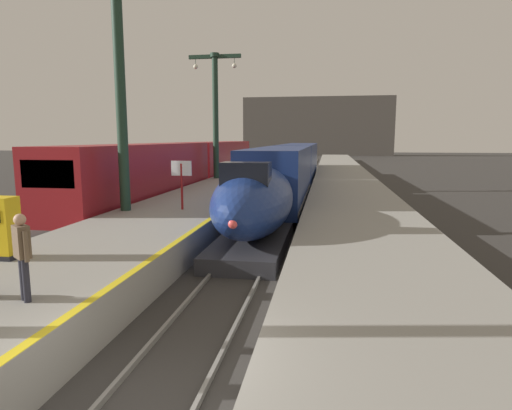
{
  "coord_description": "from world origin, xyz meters",
  "views": [
    {
      "loc": [
        2.65,
        -5.52,
        4.12
      ],
      "look_at": [
        0.2,
        9.44,
        1.8
      ],
      "focal_mm": 30.57,
      "sensor_mm": 36.0,
      "label": 1
    }
  ],
  "objects_px": {
    "passenger_near_edge": "(22,250)",
    "ticket_machine_yellow": "(3,230)",
    "station_column_far": "(215,104)",
    "regional_train_adjacent": "(191,164)",
    "highspeed_train_main": "(290,170)",
    "passenger_mid_platform": "(233,176)",
    "station_column_mid": "(119,67)",
    "departure_info_board": "(182,175)"
  },
  "relations": [
    {
      "from": "regional_train_adjacent",
      "to": "passenger_near_edge",
      "type": "xyz_separation_m",
      "value": [
        5.13,
        -26.38,
        -0.09
      ]
    },
    {
      "from": "station_column_far",
      "to": "passenger_near_edge",
      "type": "xyz_separation_m",
      "value": [
        2.93,
        -25.9,
        -4.65
      ]
    },
    {
      "from": "passenger_mid_platform",
      "to": "regional_train_adjacent",
      "type": "bearing_deg",
      "value": 119.64
    },
    {
      "from": "station_column_far",
      "to": "ticket_machine_yellow",
      "type": "xyz_separation_m",
      "value": [
        0.35,
        -23.27,
        -4.9
      ]
    },
    {
      "from": "station_column_mid",
      "to": "passenger_mid_platform",
      "type": "distance_m",
      "value": 8.77
    },
    {
      "from": "passenger_near_edge",
      "to": "ticket_machine_yellow",
      "type": "distance_m",
      "value": 3.69
    },
    {
      "from": "passenger_mid_platform",
      "to": "ticket_machine_yellow",
      "type": "height_order",
      "value": "passenger_mid_platform"
    },
    {
      "from": "highspeed_train_main",
      "to": "departure_info_board",
      "type": "height_order",
      "value": "highspeed_train_main"
    },
    {
      "from": "highspeed_train_main",
      "to": "departure_info_board",
      "type": "distance_m",
      "value": 13.45
    },
    {
      "from": "station_column_far",
      "to": "passenger_mid_platform",
      "type": "bearing_deg",
      "value": -70.17
    },
    {
      "from": "highspeed_train_main",
      "to": "ticket_machine_yellow",
      "type": "xyz_separation_m",
      "value": [
        -5.55,
        -21.22,
        -0.13
      ]
    },
    {
      "from": "station_column_far",
      "to": "departure_info_board",
      "type": "distance_m",
      "value": 15.74
    },
    {
      "from": "station_column_far",
      "to": "departure_info_board",
      "type": "bearing_deg",
      "value": -81.16
    },
    {
      "from": "passenger_mid_platform",
      "to": "ticket_machine_yellow",
      "type": "xyz_separation_m",
      "value": [
        -2.99,
        -14.02,
        -0.25
      ]
    },
    {
      "from": "highspeed_train_main",
      "to": "ticket_machine_yellow",
      "type": "distance_m",
      "value": 21.93
    },
    {
      "from": "passenger_near_edge",
      "to": "ticket_machine_yellow",
      "type": "relative_size",
      "value": 1.06
    },
    {
      "from": "station_column_mid",
      "to": "passenger_mid_platform",
      "type": "relative_size",
      "value": 5.96
    },
    {
      "from": "regional_train_adjacent",
      "to": "passenger_near_edge",
      "type": "relative_size",
      "value": 21.66
    },
    {
      "from": "station_column_mid",
      "to": "departure_info_board",
      "type": "distance_m",
      "value": 5.09
    },
    {
      "from": "regional_train_adjacent",
      "to": "departure_info_board",
      "type": "xyz_separation_m",
      "value": [
        4.53,
        -15.49,
        0.43
      ]
    },
    {
      "from": "regional_train_adjacent",
      "to": "passenger_mid_platform",
      "type": "xyz_separation_m",
      "value": [
        5.54,
        -9.73,
        -0.09
      ]
    },
    {
      "from": "station_column_mid",
      "to": "station_column_far",
      "type": "height_order",
      "value": "station_column_mid"
    },
    {
      "from": "station_column_mid",
      "to": "passenger_near_edge",
      "type": "height_order",
      "value": "station_column_mid"
    },
    {
      "from": "station_column_far",
      "to": "regional_train_adjacent",
      "type": "bearing_deg",
      "value": 167.75
    },
    {
      "from": "station_column_far",
      "to": "ticket_machine_yellow",
      "type": "distance_m",
      "value": 23.79
    },
    {
      "from": "station_column_mid",
      "to": "ticket_machine_yellow",
      "type": "distance_m",
      "value": 9.28
    },
    {
      "from": "highspeed_train_main",
      "to": "passenger_mid_platform",
      "type": "xyz_separation_m",
      "value": [
        -2.56,
        -7.19,
        0.12
      ]
    },
    {
      "from": "highspeed_train_main",
      "to": "passenger_near_edge",
      "type": "bearing_deg",
      "value": -97.1
    },
    {
      "from": "highspeed_train_main",
      "to": "station_column_mid",
      "type": "xyz_separation_m",
      "value": [
        -5.9,
        -13.58,
        5.12
      ]
    },
    {
      "from": "station_column_far",
      "to": "passenger_mid_platform",
      "type": "xyz_separation_m",
      "value": [
        3.34,
        -9.25,
        -4.65
      ]
    },
    {
      "from": "station_column_mid",
      "to": "departure_info_board",
      "type": "relative_size",
      "value": 4.75
    },
    {
      "from": "regional_train_adjacent",
      "to": "station_column_mid",
      "type": "relative_size",
      "value": 3.64
    },
    {
      "from": "passenger_mid_platform",
      "to": "highspeed_train_main",
      "type": "bearing_deg",
      "value": 70.39
    },
    {
      "from": "regional_train_adjacent",
      "to": "station_column_far",
      "type": "distance_m",
      "value": 5.09
    },
    {
      "from": "passenger_near_edge",
      "to": "ticket_machine_yellow",
      "type": "bearing_deg",
      "value": 134.52
    },
    {
      "from": "station_column_mid",
      "to": "station_column_far",
      "type": "bearing_deg",
      "value": 90.0
    },
    {
      "from": "station_column_mid",
      "to": "passenger_near_edge",
      "type": "xyz_separation_m",
      "value": [
        2.93,
        -10.26,
        -5.0
      ]
    },
    {
      "from": "highspeed_train_main",
      "to": "station_column_far",
      "type": "height_order",
      "value": "station_column_far"
    },
    {
      "from": "departure_info_board",
      "to": "regional_train_adjacent",
      "type": "bearing_deg",
      "value": 106.32
    },
    {
      "from": "highspeed_train_main",
      "to": "passenger_mid_platform",
      "type": "bearing_deg",
      "value": -109.61
    },
    {
      "from": "station_column_far",
      "to": "passenger_near_edge",
      "type": "bearing_deg",
      "value": -83.54
    },
    {
      "from": "station_column_mid",
      "to": "passenger_near_edge",
      "type": "bearing_deg",
      "value": -74.07
    }
  ]
}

